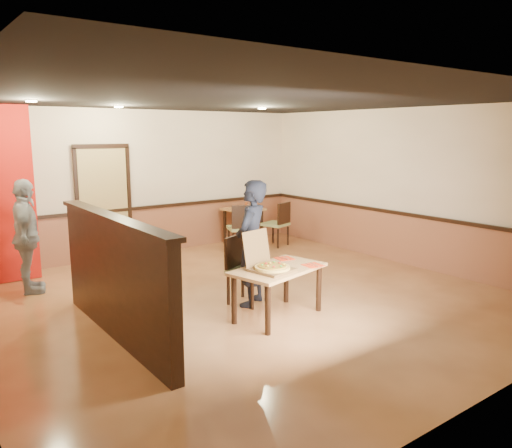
# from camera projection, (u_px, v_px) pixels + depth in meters

# --- Properties ---
(floor) EXTENTS (7.00, 7.00, 0.00)m
(floor) POSITION_uv_depth(u_px,v_px,m) (247.00, 299.00, 7.17)
(floor) COLOR #C9834E
(floor) RESTS_ON ground
(ceiling) EXTENTS (7.00, 7.00, 0.00)m
(ceiling) POSITION_uv_depth(u_px,v_px,m) (246.00, 99.00, 6.67)
(ceiling) COLOR black
(ceiling) RESTS_ON wall_back
(wall_back) EXTENTS (7.00, 0.00, 7.00)m
(wall_back) POSITION_uv_depth(u_px,v_px,m) (143.00, 183.00, 9.69)
(wall_back) COLOR #FFE8C7
(wall_back) RESTS_ON floor
(wall_right) EXTENTS (0.00, 7.00, 7.00)m
(wall_right) POSITION_uv_depth(u_px,v_px,m) (405.00, 187.00, 8.97)
(wall_right) COLOR #FFE8C7
(wall_right) RESTS_ON floor
(wainscot_back) EXTENTS (7.00, 0.04, 0.90)m
(wainscot_back) POSITION_uv_depth(u_px,v_px,m) (145.00, 231.00, 9.84)
(wainscot_back) COLOR #95573B
(wainscot_back) RESTS_ON floor
(chair_rail_back) EXTENTS (7.00, 0.06, 0.06)m
(chair_rail_back) POSITION_uv_depth(u_px,v_px,m) (145.00, 208.00, 9.74)
(chair_rail_back) COLOR black
(chair_rail_back) RESTS_ON wall_back
(wainscot_right) EXTENTS (0.04, 7.00, 0.90)m
(wainscot_right) POSITION_uv_depth(u_px,v_px,m) (401.00, 239.00, 9.12)
(wainscot_right) COLOR #95573B
(wainscot_right) RESTS_ON floor
(chair_rail_right) EXTENTS (0.06, 7.00, 0.06)m
(chair_rail_right) POSITION_uv_depth(u_px,v_px,m) (402.00, 213.00, 9.02)
(chair_rail_right) COLOR black
(chair_rail_right) RESTS_ON wall_right
(back_door) EXTENTS (0.90, 0.06, 2.10)m
(back_door) POSITION_uv_depth(u_px,v_px,m) (104.00, 204.00, 9.25)
(back_door) COLOR tan
(back_door) RESTS_ON wall_back
(booth_partition) EXTENTS (0.20, 3.10, 1.44)m
(booth_partition) POSITION_uv_depth(u_px,v_px,m) (115.00, 276.00, 5.71)
(booth_partition) COLOR black
(booth_partition) RESTS_ON floor
(spot_a) EXTENTS (0.14, 0.14, 0.02)m
(spot_a) POSITION_uv_depth(u_px,v_px,m) (31.00, 101.00, 6.75)
(spot_a) COLOR #FFF3B2
(spot_a) RESTS_ON ceiling
(spot_b) EXTENTS (0.14, 0.14, 0.02)m
(spot_b) POSITION_uv_depth(u_px,v_px,m) (119.00, 107.00, 8.18)
(spot_b) COLOR #FFF3B2
(spot_b) RESTS_ON ceiling
(spot_c) EXTENTS (0.14, 0.14, 0.02)m
(spot_c) POSITION_uv_depth(u_px,v_px,m) (262.00, 108.00, 8.68)
(spot_c) COLOR #FFF3B2
(spot_c) RESTS_ON ceiling
(main_table) EXTENTS (1.36, 0.96, 0.66)m
(main_table) POSITION_uv_depth(u_px,v_px,m) (278.00, 276.00, 6.39)
(main_table) COLOR tan
(main_table) RESTS_ON floor
(diner_chair) EXTENTS (0.62, 0.62, 0.94)m
(diner_chair) POSITION_uv_depth(u_px,v_px,m) (243.00, 267.00, 6.96)
(diner_chair) COLOR olive
(diner_chair) RESTS_ON floor
(side_chair_left) EXTENTS (0.62, 0.62, 0.97)m
(side_chair_left) POSITION_uv_depth(u_px,v_px,m) (241.00, 226.00, 9.92)
(side_chair_left) COLOR olive
(side_chair_left) RESTS_ON floor
(side_chair_right) EXTENTS (0.58, 0.58, 0.93)m
(side_chair_right) POSITION_uv_depth(u_px,v_px,m) (278.00, 222.00, 10.47)
(side_chair_right) COLOR olive
(side_chair_right) RESTS_ON floor
(side_table) EXTENTS (0.77, 0.77, 0.77)m
(side_table) POSITION_uv_depth(u_px,v_px,m) (243.00, 217.00, 10.67)
(side_table) COLOR tan
(side_table) RESTS_ON floor
(diner) EXTENTS (0.76, 0.69, 1.74)m
(diner) POSITION_uv_depth(u_px,v_px,m) (252.00, 243.00, 6.81)
(diner) COLOR black
(diner) RESTS_ON floor
(passerby) EXTENTS (0.65, 1.07, 1.70)m
(passerby) POSITION_uv_depth(u_px,v_px,m) (27.00, 237.00, 7.33)
(passerby) COLOR #93959B
(passerby) RESTS_ON floor
(pizza_box) EXTENTS (0.55, 0.61, 0.48)m
(pizza_box) POSITION_uv_depth(u_px,v_px,m) (269.00, 266.00, 6.22)
(pizza_box) COLOR brown
(pizza_box) RESTS_ON main_table
(pizza) EXTENTS (0.56, 0.56, 0.03)m
(pizza) POSITION_uv_depth(u_px,v_px,m) (272.00, 267.00, 6.19)
(pizza) COLOR #E9C054
(pizza) RESTS_ON pizza_box
(napkin_near) EXTENTS (0.25, 0.25, 0.01)m
(napkin_near) POSITION_uv_depth(u_px,v_px,m) (313.00, 265.00, 6.47)
(napkin_near) COLOR red
(napkin_near) RESTS_ON main_table
(napkin_far) EXTENTS (0.26, 0.26, 0.01)m
(napkin_far) POSITION_uv_depth(u_px,v_px,m) (284.00, 258.00, 6.82)
(napkin_far) COLOR red
(napkin_far) RESTS_ON main_table
(condiment) EXTENTS (0.06, 0.06, 0.15)m
(condiment) POSITION_uv_depth(u_px,v_px,m) (246.00, 206.00, 10.50)
(condiment) COLOR brown
(condiment) RESTS_ON side_table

